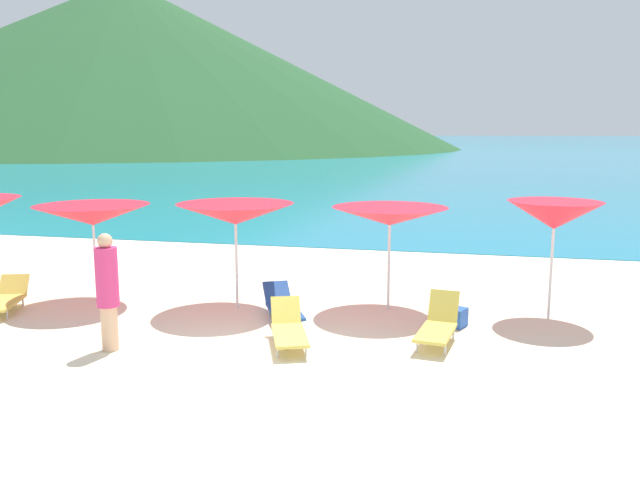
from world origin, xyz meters
TOP-DOWN VIEW (x-y plane):
  - ground_plane at (0.00, 10.00)m, footprint 50.00×100.00m
  - ocean_water at (0.00, 229.43)m, footprint 650.00×440.00m
  - headland_hill at (-64.59, 111.79)m, footprint 132.02×132.02m
  - umbrella_2 at (-4.34, 2.40)m, footprint 2.30×2.30m
  - umbrella_3 at (-1.40, 2.67)m, footprint 2.53×2.53m
  - umbrella_4 at (1.54, 3.22)m, footprint 2.41×2.41m
  - umbrella_5 at (4.55, 3.28)m, footprint 1.76×1.76m
  - lounge_chair_0 at (-0.31, 2.13)m, footprint 1.22×1.72m
  - lounge_chair_2 at (2.60, 1.35)m, footprint 0.69×1.46m
  - lounge_chair_3 at (-5.72, 1.38)m, footprint 1.02×1.60m
  - lounge_chair_6 at (0.21, 0.71)m, footprint 1.01×1.58m
  - beachgoer_1 at (-2.50, -0.18)m, footprint 0.35×0.35m
  - cooler_box at (2.79, 2.39)m, footprint 0.60×0.52m

SIDE VIEW (x-z plane):
  - ground_plane at x=0.00m, z-range -0.30..0.00m
  - ocean_water at x=0.00m, z-range 0.00..0.02m
  - cooler_box at x=2.79m, z-range 0.00..0.34m
  - lounge_chair_0 at x=-0.31m, z-range -0.02..0.52m
  - lounge_chair_3 at x=-5.72m, z-range -0.04..0.55m
  - lounge_chair_6 at x=0.21m, z-range -0.05..0.61m
  - lounge_chair_2 at x=2.60m, z-range -0.06..0.71m
  - beachgoer_1 at x=-2.50m, z-range 0.06..1.96m
  - umbrella_2 at x=-4.34m, z-range 0.80..2.81m
  - umbrella_4 at x=1.54m, z-range 0.83..2.86m
  - umbrella_3 at x=-1.40m, z-range 0.83..2.92m
  - umbrella_5 at x=4.55m, z-range 0.84..3.05m
  - headland_hill at x=-64.59m, z-range 0.00..32.79m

